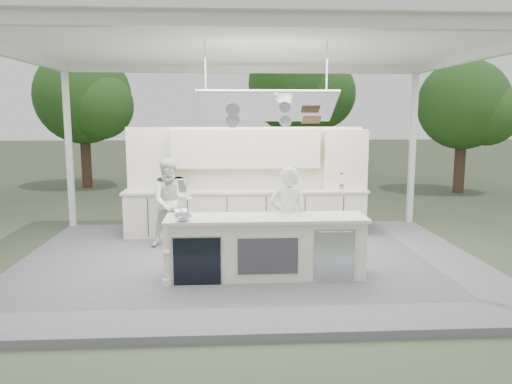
{
  "coord_description": "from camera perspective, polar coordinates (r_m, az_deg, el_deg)",
  "views": [
    {
      "loc": [
        -0.4,
        -8.42,
        2.62
      ],
      "look_at": [
        0.12,
        0.4,
        1.25
      ],
      "focal_mm": 35.0,
      "sensor_mm": 36.0,
      "label": 1
    }
  ],
  "objects": [
    {
      "name": "bowl_large",
      "position": [
        7.94,
        -8.38,
        -2.31
      ],
      "size": [
        0.35,
        0.35,
        0.07
      ],
      "primitive_type": "imported",
      "rotation": [
        0.0,
        0.0,
        0.4
      ],
      "color": "silver",
      "rests_on": "demo_island"
    },
    {
      "name": "tree_cluster",
      "position": [
        18.2,
        -2.68,
        10.88
      ],
      "size": [
        19.55,
        9.4,
        5.85
      ],
      "color": "#4A3025",
      "rests_on": "ground"
    },
    {
      "name": "ground",
      "position": [
        8.82,
        -0.64,
        -8.48
      ],
      "size": [
        90.0,
        90.0,
        0.0
      ],
      "primitive_type": "plane",
      "color": "#414D35",
      "rests_on": "ground"
    },
    {
      "name": "demo_island",
      "position": [
        7.8,
        1.0,
        -6.26
      ],
      "size": [
        3.1,
        0.79,
        0.95
      ],
      "color": "white",
      "rests_on": "stage_deck"
    },
    {
      "name": "stage_deck",
      "position": [
        8.81,
        -0.64,
        -8.11
      ],
      "size": [
        8.0,
        6.0,
        0.12
      ],
      "primitive_type": "cube",
      "color": "slate",
      "rests_on": "ground"
    },
    {
      "name": "tent",
      "position": [
        8.49,
        -0.66,
        16.18
      ],
      "size": [
        8.2,
        6.2,
        3.86
      ],
      "color": "white",
      "rests_on": "ground"
    },
    {
      "name": "toaster_oven",
      "position": [
        10.28,
        -9.63,
        0.78
      ],
      "size": [
        0.6,
        0.52,
        0.28
      ],
      "primitive_type": "imported",
      "rotation": [
        0.0,
        0.0,
        0.42
      ],
      "color": "silver",
      "rests_on": "back_counter"
    },
    {
      "name": "bowl_small",
      "position": [
        7.45,
        -8.33,
        -3.01
      ],
      "size": [
        0.3,
        0.3,
        0.08
      ],
      "primitive_type": "imported",
      "rotation": [
        0.0,
        0.0,
        0.25
      ],
      "color": "silver",
      "rests_on": "demo_island"
    },
    {
      "name": "back_wall_unit",
      "position": [
        10.62,
        1.2,
        3.14
      ],
      "size": [
        5.05,
        0.48,
        2.25
      ],
      "color": "white",
      "rests_on": "stage_deck"
    },
    {
      "name": "back_counter",
      "position": [
        10.52,
        -1.14,
        -2.29
      ],
      "size": [
        5.08,
        0.72,
        0.95
      ],
      "color": "white",
      "rests_on": "stage_deck"
    },
    {
      "name": "head_chef",
      "position": [
        8.16,
        3.66,
        -2.96
      ],
      "size": [
        0.62,
        0.42,
        1.68
      ],
      "primitive_type": "imported",
      "rotation": [
        0.0,
        0.0,
        3.12
      ],
      "color": "white",
      "rests_on": "stage_deck"
    },
    {
      "name": "sous_chef",
      "position": [
        9.67,
        -9.66,
        -1.19
      ],
      "size": [
        0.97,
        0.84,
        1.69
      ],
      "primitive_type": "imported",
      "rotation": [
        0.0,
        0.0,
        0.28
      ],
      "color": "silver",
      "rests_on": "stage_deck"
    }
  ]
}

